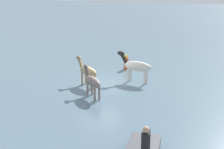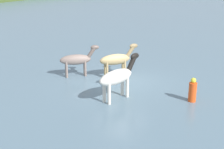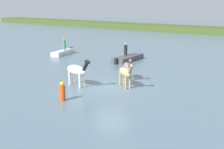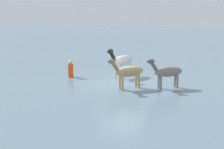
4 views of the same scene
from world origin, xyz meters
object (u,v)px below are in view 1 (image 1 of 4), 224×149
at_px(horse_chestnut_trailing, 87,71).
at_px(person_boatman_standing, 146,143).
at_px(buoy_channel_marker, 126,63).
at_px(horse_rear_stallion, 93,81).
at_px(horse_pinto_flank, 136,66).

xyz_separation_m(horse_chestnut_trailing, person_boatman_standing, (-6.22, 8.29, 0.15)).
xyz_separation_m(horse_chestnut_trailing, buoy_channel_marker, (-0.95, -4.85, -0.47)).
height_order(horse_chestnut_trailing, horse_rear_stallion, horse_chestnut_trailing).
height_order(horse_pinto_flank, person_boatman_standing, horse_pinto_flank).
height_order(horse_pinto_flank, buoy_channel_marker, horse_pinto_flank).
bearing_deg(horse_chestnut_trailing, horse_rear_stallion, 155.38).
bearing_deg(buoy_channel_marker, horse_pinto_flank, 120.53).
xyz_separation_m(horse_chestnut_trailing, horse_rear_stallion, (-1.22, 1.85, -0.03)).
relative_size(person_boatman_standing, buoy_channel_marker, 1.04).
bearing_deg(horse_chestnut_trailing, buoy_channel_marker, -69.03).
height_order(horse_pinto_flank, horse_chestnut_trailing, horse_pinto_flank).
bearing_deg(person_boatman_standing, buoy_channel_marker, -68.12).
xyz_separation_m(horse_pinto_flank, horse_chestnut_trailing, (2.70, 1.88, -0.12)).
height_order(horse_chestnut_trailing, person_boatman_standing, horse_chestnut_trailing).
bearing_deg(person_boatman_standing, horse_pinto_flank, -70.88).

